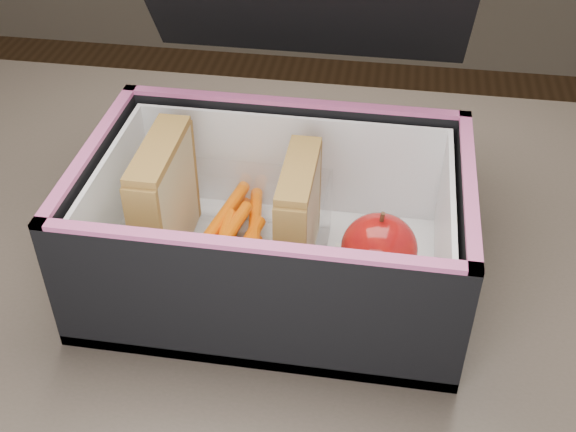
% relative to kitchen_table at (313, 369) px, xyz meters
% --- Properties ---
extents(kitchen_table, '(1.20, 0.80, 0.75)m').
position_rel_kitchen_table_xyz_m(kitchen_table, '(0.00, 0.00, 0.00)').
color(kitchen_table, '#51443C').
rests_on(kitchen_table, ground).
extents(lunch_bag, '(0.32, 0.33, 0.29)m').
position_rel_kitchen_table_xyz_m(lunch_bag, '(-0.04, 0.03, 0.16)').
color(lunch_bag, black).
rests_on(lunch_bag, kitchen_table).
extents(plastic_tub, '(0.16, 0.12, 0.07)m').
position_rel_kitchen_table_xyz_m(plastic_tub, '(-0.08, 0.03, 0.14)').
color(plastic_tub, white).
rests_on(plastic_tub, lunch_bag).
extents(sandwich_left, '(0.03, 0.10, 0.11)m').
position_rel_kitchen_table_xyz_m(sandwich_left, '(-0.14, 0.03, 0.16)').
color(sandwich_left, tan).
rests_on(sandwich_left, plastic_tub).
extents(sandwich_right, '(0.03, 0.09, 0.10)m').
position_rel_kitchen_table_xyz_m(sandwich_right, '(-0.02, 0.03, 0.16)').
color(sandwich_right, tan).
rests_on(sandwich_right, plastic_tub).
extents(carrot_sticks, '(0.05, 0.15, 0.03)m').
position_rel_kitchen_table_xyz_m(carrot_sticks, '(-0.08, 0.03, 0.13)').
color(carrot_sticks, '#FB5608').
rests_on(carrot_sticks, plastic_tub).
extents(paper_napkin, '(0.08, 0.08, 0.01)m').
position_rel_kitchen_table_xyz_m(paper_napkin, '(0.05, 0.02, 0.11)').
color(paper_napkin, white).
rests_on(paper_napkin, lunch_bag).
extents(red_apple, '(0.08, 0.08, 0.07)m').
position_rel_kitchen_table_xyz_m(red_apple, '(0.05, 0.02, 0.14)').
color(red_apple, maroon).
rests_on(red_apple, paper_napkin).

